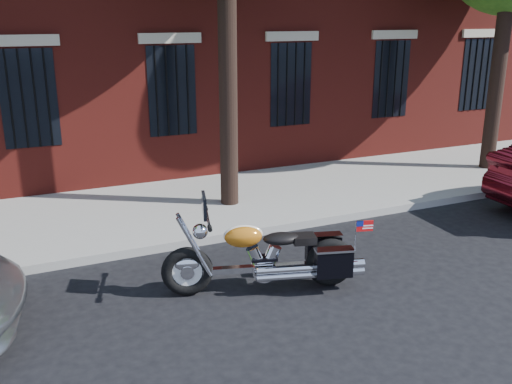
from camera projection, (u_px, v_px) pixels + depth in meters
name	position (u px, v px, depth m)	size (l,w,h in m)	color
ground	(269.00, 268.00, 9.00)	(120.00, 120.00, 0.00)	black
curb	(235.00, 235.00, 10.18)	(40.00, 0.16, 0.15)	gray
sidewalk	(201.00, 204.00, 11.81)	(40.00, 3.60, 0.15)	gray
motorcycle	(270.00, 258.00, 8.14)	(2.76, 1.35, 1.48)	black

